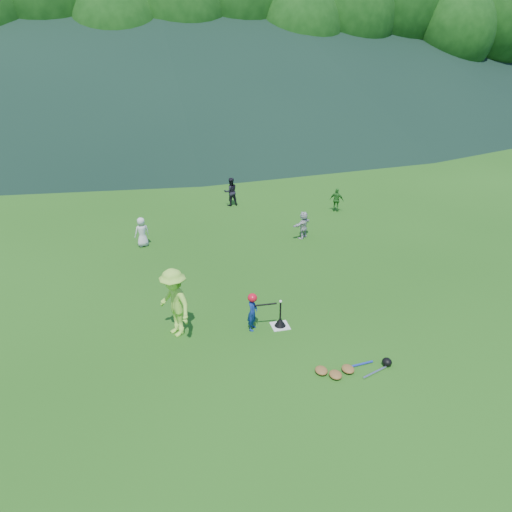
{
  "coord_description": "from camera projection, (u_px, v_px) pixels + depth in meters",
  "views": [
    {
      "loc": [
        -3.35,
        -10.5,
        7.01
      ],
      "look_at": [
        0.0,
        2.5,
        0.9
      ],
      "focal_mm": 35.0,
      "sensor_mm": 36.0,
      "label": 1
    }
  ],
  "objects": [
    {
      "name": "fielder_a",
      "position": [
        142.0,
        232.0,
        17.5
      ],
      "size": [
        0.59,
        0.47,
        1.06
      ],
      "primitive_type": "imported",
      "rotation": [
        0.0,
        0.0,
        3.43
      ],
      "color": "silver",
      "rests_on": "ground"
    },
    {
      "name": "ground",
      "position": [
        280.0,
        326.0,
        12.92
      ],
      "size": [
        120.0,
        120.0,
        0.0
      ],
      "primitive_type": "plane",
      "color": "#1E4F12",
      "rests_on": "ground"
    },
    {
      "name": "baseball",
      "position": [
        281.0,
        301.0,
        12.61
      ],
      "size": [
        0.08,
        0.08,
        0.08
      ],
      "primitive_type": "sphere",
      "color": "white",
      "rests_on": "batting_tee"
    },
    {
      "name": "adult_coach",
      "position": [
        174.0,
        303.0,
        12.24
      ],
      "size": [
        1.11,
        1.33,
        1.79
      ],
      "primitive_type": "imported",
      "rotation": [
        0.0,
        0.0,
        -1.11
      ],
      "color": "#9BE042",
      "rests_on": "ground"
    },
    {
      "name": "batting_tee",
      "position": [
        280.0,
        322.0,
        12.86
      ],
      "size": [
        0.3,
        0.3,
        0.68
      ],
      "color": "black",
      "rests_on": "home_plate"
    },
    {
      "name": "batter_child",
      "position": [
        252.0,
        312.0,
        12.6
      ],
      "size": [
        0.39,
        0.43,
        0.99
      ],
      "primitive_type": "imported",
      "rotation": [
        0.0,
        0.0,
        1.04
      ],
      "color": "navy",
      "rests_on": "ground"
    },
    {
      "name": "outfield_fence",
      "position": [
        171.0,
        122.0,
        37.31
      ],
      "size": [
        70.07,
        0.08,
        1.33
      ],
      "color": "gray",
      "rests_on": "ground"
    },
    {
      "name": "home_plate",
      "position": [
        280.0,
        326.0,
        12.91
      ],
      "size": [
        0.45,
        0.45,
        0.02
      ],
      "primitive_type": "cube",
      "color": "silver",
      "rests_on": "ground"
    },
    {
      "name": "fielder_b",
      "position": [
        231.0,
        192.0,
        21.56
      ],
      "size": [
        0.65,
        0.54,
        1.24
      ],
      "primitive_type": "imported",
      "rotation": [
        0.0,
        0.0,
        3.26
      ],
      "color": "black",
      "rests_on": "ground"
    },
    {
      "name": "equipment_pile",
      "position": [
        348.0,
        369.0,
        11.18
      ],
      "size": [
        1.8,
        0.64,
        0.19
      ],
      "color": "olive",
      "rests_on": "ground"
    },
    {
      "name": "fielder_d",
      "position": [
        303.0,
        225.0,
        18.2
      ],
      "size": [
        0.94,
        0.8,
        1.02
      ],
      "primitive_type": "imported",
      "rotation": [
        0.0,
        0.0,
        3.78
      ],
      "color": "#BABABA",
      "rests_on": "ground"
    },
    {
      "name": "tree_line",
      "position": [
        160.0,
        13.0,
        39.38
      ],
      "size": [
        70.04,
        11.4,
        14.82
      ],
      "color": "#382314",
      "rests_on": "ground"
    },
    {
      "name": "fielder_c",
      "position": [
        337.0,
        200.0,
        20.86
      ],
      "size": [
        0.61,
        0.56,
        1.0
      ],
      "primitive_type": "imported",
      "rotation": [
        0.0,
        0.0,
        2.47
      ],
      "color": "#287222",
      "rests_on": "ground"
    },
    {
      "name": "batter_gear",
      "position": [
        253.0,
        298.0,
        12.43
      ],
      "size": [
        0.73,
        0.26,
        0.36
      ],
      "color": "red",
      "rests_on": "ground"
    }
  ]
}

